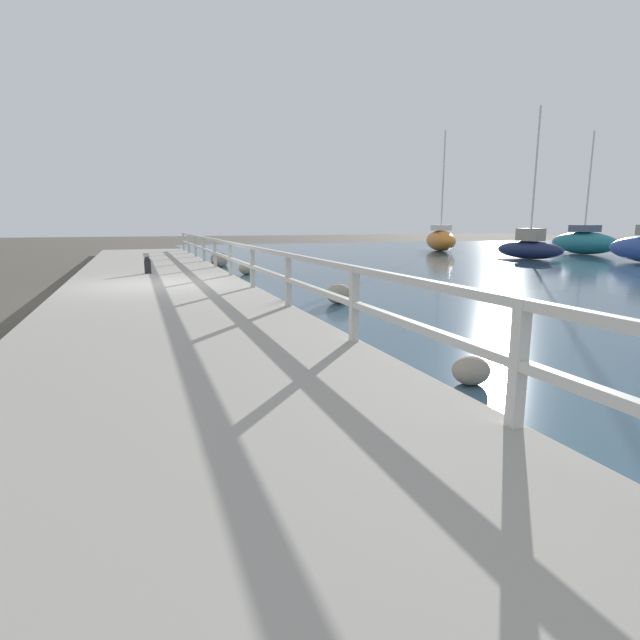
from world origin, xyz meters
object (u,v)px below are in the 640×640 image
mooring_bollard (148,265)px  sailboat_navy (530,247)px  sailboat_teal (583,242)px  sailboat_orange (441,240)px

mooring_bollard → sailboat_navy: bearing=13.0°
sailboat_teal → sailboat_orange: size_ratio=0.91×
mooring_bollard → sailboat_teal: 25.17m
sailboat_teal → mooring_bollard: bearing=-163.7°
sailboat_teal → sailboat_navy: bearing=-158.6°
sailboat_teal → sailboat_orange: 8.32m
sailboat_navy → sailboat_teal: sailboat_navy is taller
mooring_bollard → sailboat_teal: (24.34, 6.39, 0.16)m
mooring_bollard → sailboat_teal: bearing=14.7°
sailboat_teal → sailboat_orange: sailboat_orange is taller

